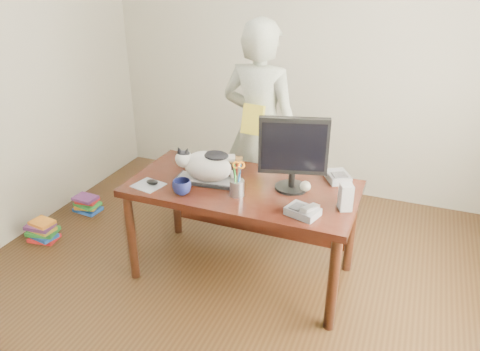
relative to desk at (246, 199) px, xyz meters
name	(u,v)px	position (x,y,z in m)	size (l,w,h in m)	color
room	(203,133)	(0.00, -0.68, 0.75)	(4.50, 4.50, 4.50)	black
desk	(246,199)	(0.00, 0.00, 0.00)	(1.60, 0.80, 0.75)	black
keyboard	(208,180)	(-0.25, -0.12, 0.16)	(0.48, 0.22, 0.03)	black
cat	(205,165)	(-0.26, -0.12, 0.28)	(0.46, 0.26, 0.26)	silver
monitor	(293,150)	(0.34, -0.02, 0.44)	(0.46, 0.28, 0.52)	black
pen_cup	(237,186)	(0.02, -0.23, 0.22)	(0.12, 0.12, 0.25)	#929297
mousepad	(148,185)	(-0.62, -0.32, 0.15)	(0.23, 0.21, 0.00)	#9FA4AB
mouse	(152,182)	(-0.60, -0.30, 0.17)	(0.10, 0.07, 0.04)	black
coffee_mug	(182,187)	(-0.34, -0.34, 0.20)	(0.13, 0.13, 0.10)	#0D1136
phone	(303,211)	(0.50, -0.32, 0.18)	(0.23, 0.19, 0.09)	slate
speaker	(346,197)	(0.73, -0.15, 0.23)	(0.11, 0.11, 0.17)	#ACACAF
baseball	(305,186)	(0.43, -0.01, 0.19)	(0.08, 0.08, 0.08)	beige
book_stack	(228,162)	(-0.22, 0.19, 0.18)	(0.25, 0.21, 0.08)	#481713
calculator	(338,177)	(0.61, 0.25, 0.18)	(0.22, 0.24, 0.06)	slate
person	(260,130)	(-0.13, 0.64, 0.30)	(0.66, 0.43, 1.81)	silver
held_book	(253,120)	(-0.13, 0.47, 0.45)	(0.18, 0.12, 0.24)	yellow
book_pile_a	(43,231)	(-1.75, -0.28, -0.51)	(0.27, 0.22, 0.18)	red
book_pile_b	(87,204)	(-1.72, 0.27, -0.53)	(0.26, 0.20, 0.15)	#1C4CA9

